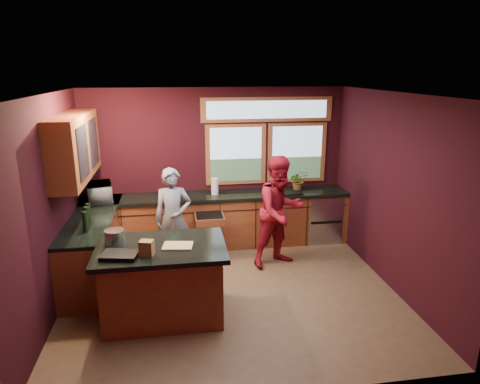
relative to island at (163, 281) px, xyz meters
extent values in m
plane|color=brown|center=(0.92, 0.44, -0.48)|extent=(4.50, 4.50, 0.00)
cube|color=black|center=(0.92, 2.44, 0.87)|extent=(4.50, 0.02, 2.70)
cube|color=black|center=(0.92, -1.56, 0.87)|extent=(4.50, 0.02, 2.70)
cube|color=black|center=(-1.33, 0.44, 0.87)|extent=(0.02, 4.00, 2.70)
cube|color=black|center=(3.17, 0.44, 0.87)|extent=(0.02, 4.00, 2.70)
cube|color=silver|center=(0.92, 0.44, 2.22)|extent=(4.50, 4.00, 0.02)
cube|color=#8BAAC0|center=(1.27, 2.43, 1.07)|extent=(1.06, 0.02, 1.06)
cube|color=#8BAAC0|center=(2.37, 2.43, 1.07)|extent=(1.06, 0.02, 1.06)
cube|color=brown|center=(1.82, 2.43, 1.84)|extent=(2.30, 0.02, 0.42)
cube|color=maroon|center=(-1.15, 1.29, 1.47)|extent=(0.36, 1.80, 0.90)
cube|color=maroon|center=(0.92, 2.14, -0.04)|extent=(4.50, 0.60, 0.88)
cube|color=black|center=(0.92, 2.13, 0.43)|extent=(4.50, 0.64, 0.05)
cube|color=#B7B7BC|center=(2.77, 2.12, -0.05)|extent=(0.60, 0.58, 0.85)
cube|color=black|center=(2.02, 2.10, 0.43)|extent=(0.66, 0.46, 0.05)
cube|color=maroon|center=(-1.03, 1.29, -0.04)|extent=(0.60, 2.30, 0.88)
cube|color=black|center=(-1.02, 1.29, 0.43)|extent=(0.64, 2.30, 0.05)
cube|color=maroon|center=(0.00, 0.00, -0.04)|extent=(1.40, 0.90, 0.88)
cube|color=black|center=(0.00, 0.00, 0.44)|extent=(1.55, 1.05, 0.06)
imported|color=slate|center=(0.15, 1.46, 0.30)|extent=(0.58, 0.39, 1.56)
imported|color=maroon|center=(1.78, 1.24, 0.40)|extent=(1.03, 0.92, 1.75)
imported|color=#999999|center=(-1.00, 2.00, 0.60)|extent=(0.48, 0.62, 0.30)
imported|color=#999999|center=(2.35, 2.19, 0.63)|extent=(0.32, 0.27, 0.35)
cylinder|color=silver|center=(0.86, 2.14, 0.59)|extent=(0.12, 0.12, 0.28)
cube|color=tan|center=(0.20, -0.05, 0.48)|extent=(0.38, 0.30, 0.02)
cylinder|color=#BABABF|center=(-0.55, 0.15, 0.56)|extent=(0.24, 0.24, 0.18)
cube|color=brown|center=(-0.15, -0.25, 0.56)|extent=(0.18, 0.16, 0.18)
cube|color=black|center=(-0.45, -0.25, 0.49)|extent=(0.45, 0.35, 0.05)
camera|label=1|loc=(0.21, -4.84, 2.52)|focal=32.00mm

